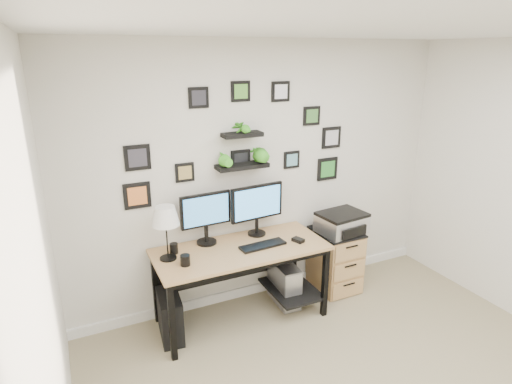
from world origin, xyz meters
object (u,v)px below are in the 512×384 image
desk (243,258)px  monitor_left (206,215)px  pc_tower_black (170,316)px  file_cabinet (335,259)px  table_lamp (165,217)px  printer (342,223)px  pc_tower_grey (284,283)px  mug (185,260)px  monitor_right (257,206)px

desk → monitor_left: monitor_left is taller
pc_tower_black → file_cabinet: 1.85m
table_lamp → file_cabinet: table_lamp is taller
table_lamp → printer: size_ratio=0.97×
file_cabinet → desk: bearing=-177.0°
pc_tower_black → table_lamp: bearing=65.9°
monitor_left → pc_tower_grey: bearing=-12.1°
monitor_left → file_cabinet: size_ratio=0.74×
desk → mug: mug is taller
pc_tower_grey → printer: bearing=-1.3°
monitor_left → mug: 0.52m
pc_tower_grey → file_cabinet: size_ratio=0.67×
monitor_right → file_cabinet: bearing=-7.5°
pc_tower_black → file_cabinet: file_cabinet is taller
printer → monitor_right: bearing=170.0°
desk → pc_tower_black: (-0.73, -0.02, -0.42)m
mug → printer: 1.74m
pc_tower_grey → desk: bearing=-176.4°
monitor_right → table_lamp: bearing=-171.6°
monitor_left → pc_tower_black: size_ratio=1.18×
monitor_right → desk: bearing=-142.9°
file_cabinet → printer: bearing=-62.7°
file_cabinet → pc_tower_black: bearing=-177.6°
table_lamp → mug: 0.40m
pc_tower_grey → mug: bearing=-170.8°
desk → monitor_right: 0.52m
desk → table_lamp: bearing=176.9°
pc_tower_grey → file_cabinet: 0.65m
file_cabinet → monitor_right: bearing=172.5°
pc_tower_black → pc_tower_grey: bearing=8.6°
monitor_left → printer: (1.42, -0.18, -0.26)m
mug → file_cabinet: mug is taller
monitor_left → pc_tower_grey: size_ratio=1.11×
mug → pc_tower_grey: 1.23m
monitor_right → printer: (0.91, -0.16, -0.28)m
mug → pc_tower_black: mug is taller
pc_tower_black → file_cabinet: size_ratio=0.63×
table_lamp → pc_tower_black: 0.93m
pc_tower_black → mug: bearing=-36.0°
desk → pc_tower_grey: 0.63m
monitor_left → monitor_right: size_ratio=0.90×
pc_tower_grey → pc_tower_black: bearing=-177.6°
mug → pc_tower_black: 0.62m
monitor_right → file_cabinet: 1.15m
monitor_right → file_cabinet: monitor_right is taller
table_lamp → mug: table_lamp is taller
monitor_right → monitor_left: bearing=177.9°
printer → file_cabinet: bearing=117.3°
monitor_left → file_cabinet: bearing=-5.5°
table_lamp → pc_tower_grey: (1.17, -0.01, -0.92)m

